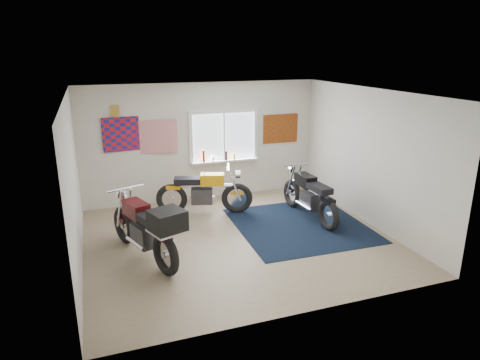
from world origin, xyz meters
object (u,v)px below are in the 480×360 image
object	(u,v)px
navy_rug	(300,225)
yellow_triumph	(204,193)
black_chrome_bike	(310,197)
maroon_tourer	(147,229)

from	to	relation	value
navy_rug	yellow_triumph	world-z (taller)	yellow_triumph
navy_rug	black_chrome_bike	distance (m)	0.66
maroon_tourer	navy_rug	bearing A→B (deg)	-100.28
navy_rug	maroon_tourer	distance (m)	3.17
black_chrome_bike	maroon_tourer	distance (m)	3.54
black_chrome_bike	maroon_tourer	xyz separation A→B (m)	(-3.44, -0.83, 0.12)
maroon_tourer	black_chrome_bike	bearing A→B (deg)	-96.23
navy_rug	yellow_triumph	bearing A→B (deg)	141.62
black_chrome_bike	maroon_tourer	world-z (taller)	maroon_tourer
yellow_triumph	navy_rug	bearing A→B (deg)	-21.28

